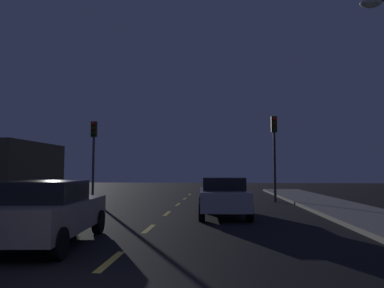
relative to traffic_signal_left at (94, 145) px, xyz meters
name	(u,v)px	position (x,y,z in m)	size (l,w,h in m)	color
ground_plane	(153,226)	(5.19, -8.83, -3.26)	(80.00, 80.00, 0.00)	black
lane_stripe_second	(110,261)	(5.19, -13.23, -3.26)	(0.16, 1.60, 0.01)	#EACC4C
lane_stripe_third	(149,229)	(5.19, -9.43, -3.26)	(0.16, 1.60, 0.01)	#EACC4C
lane_stripe_fourth	(167,213)	(5.19, -5.63, -3.26)	(0.16, 1.60, 0.01)	#EACC4C
lane_stripe_fifth	(178,204)	(5.19, -1.83, -3.26)	(0.16, 1.60, 0.01)	#EACC4C
lane_stripe_sixth	(185,199)	(5.19, 1.97, -3.26)	(0.16, 1.60, 0.01)	#EACC4C
lane_stripe_seventh	(190,195)	(5.19, 5.77, -3.26)	(0.16, 1.60, 0.01)	#EACC4C
traffic_signal_left	(94,145)	(0.00, 0.00, 0.00)	(0.32, 0.38, 4.63)	#4C4C51
traffic_signal_right	(274,142)	(10.46, 0.00, 0.12)	(0.32, 0.38, 4.83)	#2D2D30
car_stopped_ahead	(223,196)	(7.46, -6.31, -2.50)	(2.03, 4.14, 1.49)	silver
car_adjacent_lane	(45,212)	(3.16, -11.86, -2.49)	(2.25, 4.19, 1.50)	gray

